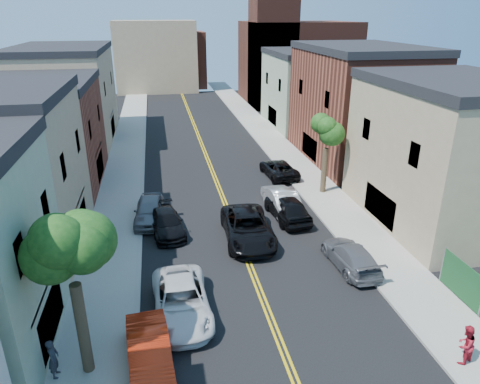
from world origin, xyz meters
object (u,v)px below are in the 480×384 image
silver_car_right (281,199)px  black_suv_lane (248,228)px  pedestrian_left (53,359)px  pedestrian_right (465,345)px  grey_car_left (150,210)px  white_pickup (181,301)px  black_car_right (287,208)px  dark_car_right_far (279,169)px  black_car_left (166,223)px  red_sedan (149,353)px  grey_car_right (351,256)px

silver_car_right → black_suv_lane: bearing=50.1°
pedestrian_left → pedestrian_right: size_ratio=0.96×
grey_car_left → pedestrian_right: (12.37, -15.86, 0.20)m
white_pickup → pedestrian_right: (10.91, -5.34, 0.24)m
grey_car_left → black_suv_lane: 7.15m
black_car_right → dark_car_right_far: size_ratio=0.99×
black_car_left → black_suv_lane: black_suv_lane is taller
red_sedan → grey_car_left: size_ratio=0.97×
black_car_right → silver_car_right: bearing=-95.0°
red_sedan → black_car_left: 11.87m
silver_car_right → pedestrian_left: (-12.90, -13.76, 0.15)m
black_car_right → black_suv_lane: size_ratio=0.81×
black_car_left → pedestrian_right: bearing=-58.9°
white_pickup → silver_car_right: 13.29m
red_sedan → pedestrian_left: 3.61m
white_pickup → pedestrian_right: pedestrian_right is taller
white_pickup → red_sedan: bearing=-116.0°
black_car_right → dark_car_right_far: bearing=-106.5°
grey_car_right → pedestrian_left: bearing=17.9°
red_sedan → silver_car_right: size_ratio=0.92×
grey_car_right → pedestrian_left: 15.60m
pedestrian_right → red_sedan: bearing=-32.8°
silver_car_right → black_suv_lane: (-3.30, -4.10, 0.02)m
grey_car_left → grey_car_right: bearing=-32.2°
grey_car_right → black_suv_lane: (-5.00, 4.17, 0.16)m
black_car_right → silver_car_right: black_car_right is taller
silver_car_right → pedestrian_right: 16.36m
red_sedan → black_car_right: size_ratio=0.93×
black_car_right → dark_car_right_far: 8.52m
grey_car_right → black_car_right: (-1.70, 6.63, 0.16)m
silver_car_right → pedestrian_right: size_ratio=2.92×
red_sedan → black_car_right: (9.30, 12.29, 0.09)m
white_pickup → black_car_right: black_car_right is taller
black_car_right → pedestrian_left: pedestrian_left is taller
grey_car_left → white_pickup: bearing=-78.1°
black_car_right → black_suv_lane: 4.12m
grey_car_right → black_car_right: size_ratio=0.95×
silver_car_right → dark_car_right_far: (1.70, 6.71, -0.13)m
grey_car_left → pedestrian_left: pedestrian_left is taller
black_car_left → grey_car_right: 11.69m
white_pickup → black_car_left: white_pickup is taller
grey_car_right → pedestrian_left: size_ratio=2.88×
grey_car_left → pedestrian_right: pedestrian_right is taller
black_car_left → pedestrian_left: (-4.66, -11.66, 0.29)m
black_suv_lane → dark_car_right_far: bearing=67.3°
red_sedan → black_suv_lane: black_suv_lane is taller
dark_car_right_far → black_suv_lane: black_suv_lane is taller
dark_car_right_far → pedestrian_left: (-14.60, -20.47, 0.28)m
silver_car_right → grey_car_left: bearing=0.2°
white_pickup → silver_car_right: size_ratio=1.10×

